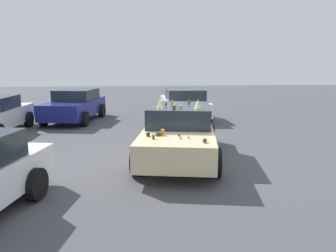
{
  "coord_description": "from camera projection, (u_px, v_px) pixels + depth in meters",
  "views": [
    {
      "loc": [
        -8.08,
        1.11,
        2.49
      ],
      "look_at": [
        0.0,
        0.3,
        0.9
      ],
      "focal_mm": 33.41,
      "sensor_mm": 36.0,
      "label": 1
    }
  ],
  "objects": [
    {
      "name": "parked_sedan_row_back_center",
      "position": [
        75.0,
        105.0,
        14.08
      ],
      "size": [
        4.22,
        2.49,
        1.41
      ],
      "rotation": [
        0.0,
        0.0,
        2.96
      ],
      "color": "navy",
      "rests_on": "ground"
    },
    {
      "name": "art_car_decorated",
      "position": [
        179.0,
        132.0,
        8.41
      ],
      "size": [
        4.64,
        2.62,
        1.64
      ],
      "rotation": [
        0.0,
        0.0,
        2.96
      ],
      "color": "beige",
      "rests_on": "ground"
    },
    {
      "name": "parked_sedan_behind_left",
      "position": [
        184.0,
        103.0,
        14.89
      ],
      "size": [
        4.44,
        2.12,
        1.39
      ],
      "rotation": [
        0.0,
        0.0,
        0.01
      ],
      "color": "white",
      "rests_on": "ground"
    },
    {
      "name": "ground_plane",
      "position": [
        179.0,
        158.0,
        8.48
      ],
      "size": [
        60.0,
        60.0,
        0.0
      ],
      "primitive_type": "plane",
      "color": "#47474C"
    }
  ]
}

